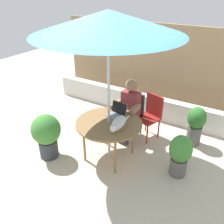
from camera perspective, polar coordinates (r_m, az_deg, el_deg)
The scene contains 13 objects.
ground_plane at distance 4.50m, azimuth -0.67°, elevation -10.32°, with size 14.00×14.00×0.00m, color beige.
fence_back at distance 6.13m, azimuth 12.35°, elevation 10.42°, with size 5.64×0.08×1.97m, color #937756.
planter_wall_low at distance 5.70m, azimuth 8.75°, elevation 1.36°, with size 5.07×0.20×0.51m, color beige.
patio_table at distance 4.12m, azimuth -0.73°, elevation -3.05°, with size 1.13×1.13×0.72m.
patio_umbrella at distance 3.54m, azimuth -0.90°, elevation 20.27°, with size 2.19×2.19×2.48m.
chair_occupied at distance 4.86m, azimuth 4.79°, elevation 0.09°, with size 0.40×0.40×0.89m.
chair_empty at distance 4.85m, azimuth 9.03°, elevation -0.26°, with size 0.51×0.51×0.89m.
person_seated at distance 4.65m, azimuth 3.99°, elevation 1.14°, with size 0.48×0.48×1.23m.
laptop at distance 4.29m, azimuth 1.25°, elevation 0.10°, with size 0.33×0.29×0.21m.
cat at distance 3.89m, azimuth 1.49°, elevation -2.72°, with size 0.24×0.65×0.17m.
potted_plant_near_fence at distance 4.39m, azimuth -15.10°, elevation -4.88°, with size 0.51×0.51×0.83m.
potted_plant_by_chair at distance 4.85m, azimuth 19.03°, elevation -2.66°, with size 0.35×0.35×0.78m.
potted_plant_corner at distance 4.04m, azimuth 15.66°, elevation -9.40°, with size 0.36×0.36×0.74m.
Camera 1 is at (1.87, -2.97, 2.82)m, focal length 39.01 mm.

